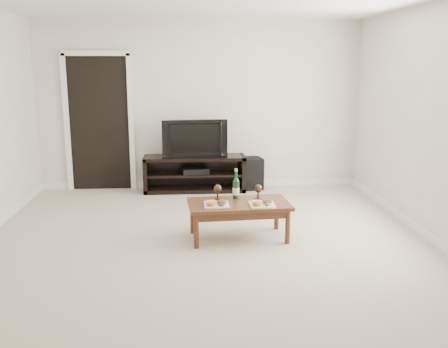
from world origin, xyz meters
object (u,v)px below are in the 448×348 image
subwoofer (251,173)px  coffee_table (239,220)px  media_console (195,173)px  television (194,138)px

subwoofer → coffee_table: (-0.41, -2.27, -0.04)m
media_console → coffee_table: bearing=-77.9°
media_console → coffee_table: 2.24m
television → subwoofer: (0.88, 0.08, -0.59)m
media_console → coffee_table: size_ratio=1.38×
media_console → subwoofer: (0.88, 0.08, -0.03)m
coffee_table → subwoofer: bearing=79.7°
media_console → subwoofer: bearing=5.1°
media_console → subwoofer: 0.89m
media_console → coffee_table: (0.47, -2.19, -0.07)m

